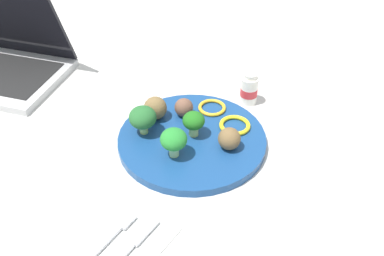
% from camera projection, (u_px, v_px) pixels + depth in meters
% --- Properties ---
extents(ground_plane, '(4.00, 4.00, 0.00)m').
position_uv_depth(ground_plane, '(192.00, 143.00, 0.81)').
color(ground_plane, beige).
extents(plate, '(0.28, 0.28, 0.02)m').
position_uv_depth(plate, '(192.00, 139.00, 0.81)').
color(plate, navy).
rests_on(plate, ground_plane).
extents(broccoli_floret_mid_left, '(0.05, 0.05, 0.06)m').
position_uv_depth(broccoli_floret_mid_left, '(176.00, 141.00, 0.74)').
color(broccoli_floret_mid_left, '#92C784').
rests_on(broccoli_floret_mid_left, plate).
extents(broccoli_floret_mid_right, '(0.04, 0.04, 0.05)m').
position_uv_depth(broccoli_floret_mid_right, '(191.00, 121.00, 0.79)').
color(broccoli_floret_mid_right, '#9FC06D').
rests_on(broccoli_floret_mid_right, plate).
extents(broccoli_floret_far_rim, '(0.05, 0.05, 0.06)m').
position_uv_depth(broccoli_floret_far_rim, '(143.00, 118.00, 0.79)').
color(broccoli_floret_far_rim, '#92C06D').
rests_on(broccoli_floret_far_rim, plate).
extents(meatball_center, '(0.04, 0.04, 0.04)m').
position_uv_depth(meatball_center, '(184.00, 107.00, 0.84)').
color(meatball_center, brown).
rests_on(meatball_center, plate).
extents(meatball_mid_right, '(0.04, 0.04, 0.04)m').
position_uv_depth(meatball_mid_right, '(229.00, 139.00, 0.77)').
color(meatball_mid_right, brown).
rests_on(meatball_mid_right, plate).
extents(meatball_back_right, '(0.05, 0.05, 0.05)m').
position_uv_depth(meatball_back_right, '(155.00, 108.00, 0.84)').
color(meatball_back_right, brown).
rests_on(meatball_back_right, plate).
extents(pepper_ring_front_left, '(0.08, 0.08, 0.01)m').
position_uv_depth(pepper_ring_front_left, '(212.00, 108.00, 0.87)').
color(pepper_ring_front_left, yellow).
rests_on(pepper_ring_front_left, plate).
extents(pepper_ring_far_rim, '(0.08, 0.08, 0.01)m').
position_uv_depth(pepper_ring_far_rim, '(235.00, 125.00, 0.82)').
color(pepper_ring_far_rim, yellow).
rests_on(pepper_ring_far_rim, plate).
extents(napkin, '(0.18, 0.13, 0.01)m').
position_uv_depth(napkin, '(115.00, 248.00, 0.62)').
color(napkin, white).
rests_on(napkin, ground_plane).
extents(fork, '(0.12, 0.02, 0.01)m').
position_uv_depth(fork, '(109.00, 237.00, 0.63)').
color(fork, silver).
rests_on(fork, napkin).
extents(knife, '(0.15, 0.02, 0.01)m').
position_uv_depth(knife, '(127.00, 249.00, 0.62)').
color(knife, silver).
rests_on(knife, napkin).
extents(yogurt_bottle, '(0.04, 0.04, 0.07)m').
position_uv_depth(yogurt_bottle, '(249.00, 90.00, 0.90)').
color(yogurt_bottle, white).
rests_on(yogurt_bottle, ground_plane).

